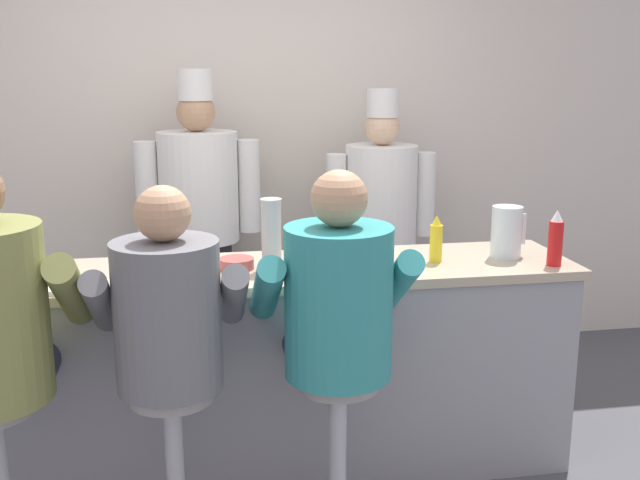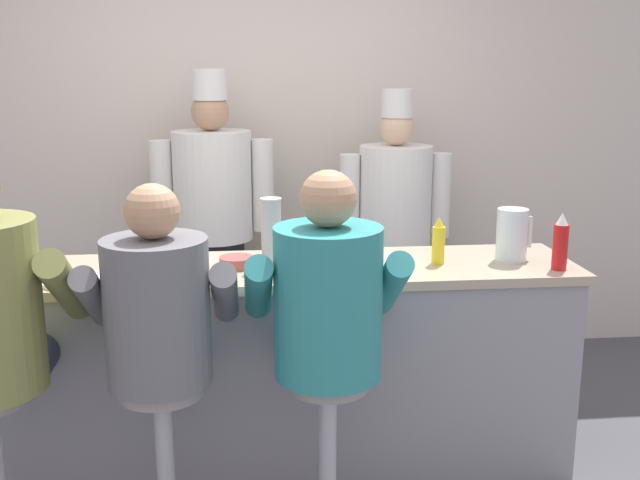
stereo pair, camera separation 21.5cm
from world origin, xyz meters
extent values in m
cube|color=beige|center=(0.00, 1.75, 1.35)|extent=(10.00, 0.06, 2.70)
cube|color=gray|center=(0.00, 0.30, 0.46)|extent=(2.72, 0.57, 0.91)
cube|color=tan|center=(0.00, 0.30, 0.93)|extent=(2.77, 0.60, 0.04)
cylinder|color=red|center=(1.27, 0.12, 1.05)|extent=(0.06, 0.06, 0.20)
cone|color=white|center=(1.27, 0.12, 1.17)|extent=(0.05, 0.05, 0.05)
cylinder|color=yellow|center=(0.78, 0.27, 1.04)|extent=(0.06, 0.06, 0.17)
cone|color=yellow|center=(0.78, 0.27, 1.14)|extent=(0.04, 0.04, 0.04)
cylinder|color=orange|center=(0.21, 0.17, 1.01)|extent=(0.03, 0.03, 0.12)
cylinder|color=#287F2D|center=(0.21, 0.17, 1.08)|extent=(0.02, 0.02, 0.01)
cylinder|color=silver|center=(1.12, 0.29, 1.07)|extent=(0.14, 0.14, 0.24)
cube|color=silver|center=(1.20, 0.29, 1.08)|extent=(0.02, 0.02, 0.14)
cylinder|color=white|center=(-0.76, 0.14, 0.96)|extent=(0.27, 0.27, 0.02)
ellipsoid|color=#E0BC60|center=(-0.76, 0.14, 0.99)|extent=(0.12, 0.09, 0.03)
cylinder|color=#B24C47|center=(-0.11, 0.30, 0.98)|extent=(0.15, 0.15, 0.05)
cylinder|color=white|center=(0.46, 0.37, 1.00)|extent=(0.09, 0.09, 0.10)
torus|color=white|center=(0.52, 0.37, 1.01)|extent=(0.07, 0.02, 0.07)
cylinder|color=#B7BABF|center=(0.04, 0.28, 1.10)|extent=(0.09, 0.09, 0.30)
cylinder|color=silver|center=(0.04, 0.28, 1.25)|extent=(0.09, 0.09, 0.01)
cube|color=silver|center=(-0.28, 0.19, 1.01)|extent=(0.12, 0.06, 0.11)
cube|color=black|center=(-0.28, 0.16, 1.01)|extent=(0.07, 0.01, 0.04)
cylinder|color=#33384C|center=(-0.88, -0.07, 0.71)|extent=(0.16, 0.43, 0.16)
cylinder|color=olive|center=(-0.72, -0.17, 1.03)|extent=(0.11, 0.46, 0.37)
cylinder|color=#B2B5BA|center=(-0.38, -0.29, 0.35)|extent=(0.07, 0.07, 0.65)
cylinder|color=gray|center=(-0.38, -0.29, 0.67)|extent=(0.31, 0.31, 0.05)
cylinder|color=#33384C|center=(-0.48, -0.10, 0.71)|extent=(0.14, 0.37, 0.14)
cylinder|color=#33384C|center=(-0.29, -0.10, 0.71)|extent=(0.14, 0.37, 0.14)
cylinder|color=slate|center=(-0.38, -0.29, 0.96)|extent=(0.37, 0.37, 0.53)
cylinder|color=slate|center=(-0.62, -0.18, 0.98)|extent=(0.10, 0.40, 0.32)
cylinder|color=slate|center=(-0.15, -0.18, 0.98)|extent=(0.10, 0.40, 0.32)
sphere|color=tan|center=(-0.38, -0.29, 1.32)|extent=(0.19, 0.19, 0.19)
cylinder|color=#B2B5BA|center=(0.23, -0.29, 0.35)|extent=(0.07, 0.07, 0.65)
cylinder|color=gray|center=(0.23, -0.29, 0.67)|extent=(0.31, 0.31, 0.05)
cylinder|color=#33384C|center=(0.13, -0.09, 0.71)|extent=(0.15, 0.39, 0.15)
cylinder|color=#33384C|center=(0.32, -0.09, 0.71)|extent=(0.15, 0.39, 0.15)
cylinder|color=teal|center=(0.23, -0.29, 0.97)|extent=(0.39, 0.39, 0.56)
cylinder|color=teal|center=(-0.02, -0.18, 1.00)|extent=(0.10, 0.42, 0.34)
cylinder|color=teal|center=(0.47, -0.18, 1.00)|extent=(0.10, 0.42, 0.34)
sphere|color=tan|center=(0.23, -0.29, 1.35)|extent=(0.20, 0.20, 0.20)
cube|color=#232328|center=(-0.24, 1.42, 0.41)|extent=(0.34, 0.19, 0.83)
cube|color=white|center=(-0.24, 1.37, 0.58)|extent=(0.31, 0.02, 0.50)
cylinder|color=white|center=(-0.24, 1.42, 1.14)|extent=(0.45, 0.45, 0.62)
sphere|color=tan|center=(-0.24, 1.42, 1.55)|extent=(0.21, 0.21, 0.21)
cylinder|color=white|center=(-0.24, 1.42, 1.70)|extent=(0.19, 0.19, 0.17)
cylinder|color=white|center=(-0.53, 1.42, 1.13)|extent=(0.13, 0.13, 0.53)
cylinder|color=white|center=(0.04, 1.42, 1.13)|extent=(0.13, 0.13, 0.53)
cube|color=#232328|center=(0.81, 1.38, 0.39)|extent=(0.32, 0.18, 0.78)
cube|color=white|center=(0.81, 1.33, 0.54)|extent=(0.29, 0.02, 0.47)
cylinder|color=white|center=(0.81, 1.38, 1.07)|extent=(0.42, 0.42, 0.58)
sphere|color=#DBB28E|center=(0.81, 1.38, 1.46)|extent=(0.20, 0.20, 0.20)
cylinder|color=white|center=(0.81, 1.38, 1.60)|extent=(0.18, 0.18, 0.16)
cylinder|color=white|center=(0.54, 1.38, 1.06)|extent=(0.12, 0.12, 0.49)
cylinder|color=white|center=(1.08, 1.38, 1.06)|extent=(0.12, 0.12, 0.49)
camera|label=1|loc=(-0.28, -2.82, 1.81)|focal=42.00mm
camera|label=2|loc=(-0.07, -2.85, 1.81)|focal=42.00mm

